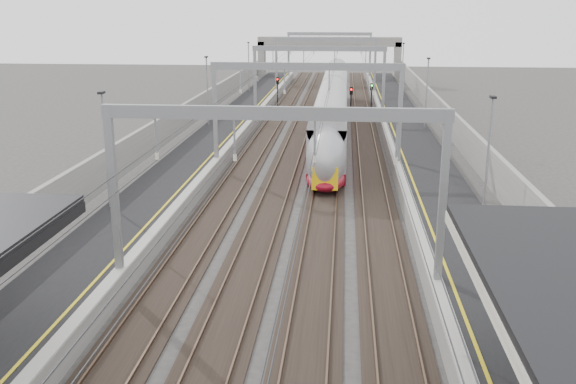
# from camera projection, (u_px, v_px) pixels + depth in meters

# --- Properties ---
(platform_left) EXTENTS (4.00, 120.00, 1.00)m
(platform_left) POSITION_uv_depth(u_px,v_px,m) (202.00, 155.00, 48.12)
(platform_left) COLOR black
(platform_left) RESTS_ON ground
(platform_right) EXTENTS (4.00, 120.00, 1.00)m
(platform_right) POSITION_uv_depth(u_px,v_px,m) (418.00, 159.00, 46.76)
(platform_right) COLOR black
(platform_right) RESTS_ON ground
(tracks) EXTENTS (11.40, 140.00, 0.20)m
(tracks) POSITION_uv_depth(u_px,v_px,m) (308.00, 163.00, 47.56)
(tracks) COLOR black
(tracks) RESTS_ON ground
(overhead_line) EXTENTS (13.00, 140.00, 6.60)m
(overhead_line) POSITION_uv_depth(u_px,v_px,m) (314.00, 71.00, 52.22)
(overhead_line) COLOR gray
(overhead_line) RESTS_ON platform_left
(overbridge) EXTENTS (22.00, 2.20, 6.90)m
(overbridge) POSITION_uv_depth(u_px,v_px,m) (329.00, 47.00, 98.79)
(overbridge) COLOR gray
(overbridge) RESTS_ON ground
(wall_left) EXTENTS (0.30, 120.00, 3.20)m
(wall_left) POSITION_uv_depth(u_px,v_px,m) (160.00, 140.00, 48.09)
(wall_left) COLOR gray
(wall_left) RESTS_ON ground
(wall_right) EXTENTS (0.30, 120.00, 3.20)m
(wall_right) POSITION_uv_depth(u_px,v_px,m) (464.00, 145.00, 46.19)
(wall_right) COLOR gray
(wall_right) RESTS_ON ground
(train) EXTENTS (2.53, 46.12, 4.01)m
(train) POSITION_uv_depth(u_px,v_px,m) (333.00, 112.00, 58.73)
(train) COLOR maroon
(train) RESTS_ON ground
(signal_green) EXTENTS (0.32, 0.32, 3.48)m
(signal_green) POSITION_uv_depth(u_px,v_px,m) (278.00, 86.00, 74.02)
(signal_green) COLOR black
(signal_green) RESTS_ON ground
(signal_red_near) EXTENTS (0.32, 0.32, 3.48)m
(signal_red_near) POSITION_uv_depth(u_px,v_px,m) (351.00, 98.00, 64.68)
(signal_red_near) COLOR black
(signal_red_near) RESTS_ON ground
(signal_red_far) EXTENTS (0.32, 0.32, 3.48)m
(signal_red_far) POSITION_uv_depth(u_px,v_px,m) (372.00, 93.00, 67.98)
(signal_red_far) COLOR black
(signal_red_far) RESTS_ON ground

